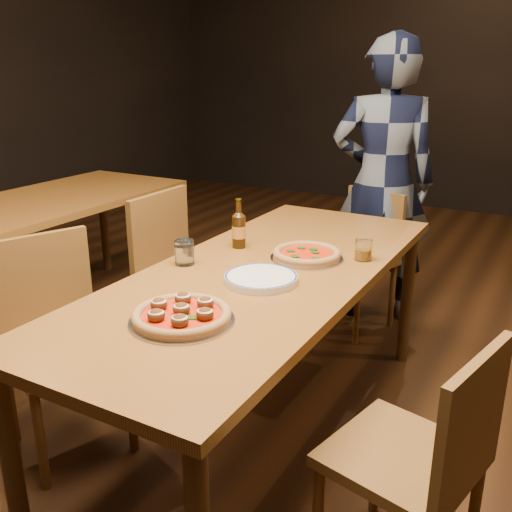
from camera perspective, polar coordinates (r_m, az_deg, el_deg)
The scene contains 14 objects.
ground at distance 2.56m, azimuth 0.57°, elevation -17.36°, with size 9.00×9.00×0.00m, color black.
table_main at distance 2.23m, azimuth 0.63°, elevation -3.10°, with size 0.80×2.00×0.75m.
table_left at distance 3.52m, azimuth -21.92°, elevation 3.75°, with size 0.80×2.00×0.75m.
chair_main_nw at distance 2.38m, azimuth -18.72°, elevation -8.61°, with size 0.42×0.42×0.90m, color brown, non-canonical shape.
chair_main_sw at distance 2.87m, azimuth -6.17°, elevation -2.55°, with size 0.44×0.44×0.94m, color brown, non-canonical shape.
chair_main_e at distance 1.81m, azimuth 14.41°, elevation -18.70°, with size 0.40×0.40×0.85m, color brown, non-canonical shape.
chair_end at distance 3.37m, azimuth 9.75°, elevation -0.34°, with size 0.39×0.39×0.84m, color brown, non-canonical shape.
pizza_meatball at distance 1.77m, azimuth -7.44°, elevation -5.84°, with size 0.33×0.33×0.06m.
pizza_margherita at distance 2.33m, azimuth 5.09°, elevation 0.18°, with size 0.30×0.30×0.04m.
plate_stack at distance 2.07m, azimuth 0.50°, elevation -2.28°, with size 0.27×0.27×0.03m, color white.
beer_bottle at distance 2.45m, azimuth -1.73°, elevation 2.56°, with size 0.06×0.06×0.21m.
water_glass at distance 2.26m, azimuth -7.17°, elevation 0.37°, with size 0.08×0.08×0.10m, color white.
amber_glass at distance 2.34m, azimuth 10.70°, elevation 0.62°, with size 0.07×0.07×0.09m, color #AD7113.
diner at distance 3.46m, azimuth 12.56°, elevation 7.13°, with size 0.61×0.40×1.67m, color black.
Camera 1 is at (0.99, -1.81, 1.50)m, focal length 40.00 mm.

